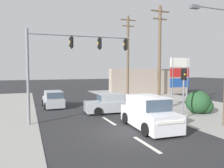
# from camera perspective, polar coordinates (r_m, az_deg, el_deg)

# --- Properties ---
(ground_plane) EXTENTS (140.00, 140.00, 0.00)m
(ground_plane) POSITION_cam_1_polar(r_m,az_deg,el_deg) (12.29, 4.18, -12.60)
(ground_plane) COLOR #28282B
(lane_dash_near) EXTENTS (0.20, 2.40, 0.01)m
(lane_dash_near) POSITION_cam_1_polar(r_m,az_deg,el_deg) (10.60, 8.98, -15.30)
(lane_dash_near) COLOR silver
(lane_dash_near) RESTS_ON ground
(lane_dash_mid) EXTENTS (0.20, 2.40, 0.01)m
(lane_dash_mid) POSITION_cam_1_polar(r_m,az_deg,el_deg) (14.97, -0.81, -9.61)
(lane_dash_mid) COLOR silver
(lane_dash_mid) RESTS_ON ground
(lane_dash_far) EXTENTS (0.20, 2.40, 0.01)m
(lane_dash_far) POSITION_cam_1_polar(r_m,az_deg,el_deg) (19.63, -5.93, -6.43)
(lane_dash_far) COLOR silver
(lane_dash_far) RESTS_ON ground
(kerb_right_verge) EXTENTS (10.00, 44.00, 0.02)m
(kerb_right_verge) POSITION_cam_1_polar(r_m,az_deg,el_deg) (19.23, 26.59, -6.99)
(kerb_right_verge) COLOR gray
(kerb_right_verge) RESTS_ON ground
(utility_pole_midground_right) EXTENTS (1.80, 0.26, 8.88)m
(utility_pole_midground_right) POSITION_cam_1_polar(r_m,az_deg,el_deg) (19.36, 12.30, 7.25)
(utility_pole_midground_right) COLOR brown
(utility_pole_midground_right) RESTS_ON ground
(utility_pole_background_right) EXTENTS (1.80, 0.26, 9.32)m
(utility_pole_background_right) POSITION_cam_1_polar(r_m,az_deg,el_deg) (24.20, 4.17, 7.12)
(utility_pole_background_right) COLOR brown
(utility_pole_background_right) RESTS_ON ground
(traffic_signal_mast) EXTENTS (6.88, 0.63, 6.00)m
(traffic_signal_mast) POSITION_cam_1_polar(r_m,az_deg,el_deg) (14.62, -11.80, 7.17)
(traffic_signal_mast) COLOR slate
(traffic_signal_mast) RESTS_ON ground
(pedestal_signal_right_kerb) EXTENTS (0.44, 0.30, 3.56)m
(pedestal_signal_right_kerb) POSITION_cam_1_polar(r_m,az_deg,el_deg) (16.05, 18.22, -0.17)
(pedestal_signal_right_kerb) COLOR slate
(pedestal_signal_right_kerb) RESTS_ON ground
(shopping_plaza_sign) EXTENTS (2.10, 0.16, 4.60)m
(shopping_plaza_sign) POSITION_cam_1_polar(r_m,az_deg,el_deg) (21.42, 17.27, 2.28)
(shopping_plaza_sign) COLOR slate
(shopping_plaza_sign) RESTS_ON ground
(roadside_bush) EXTENTS (2.12, 1.82, 1.80)m
(roadside_bush) POSITION_cam_1_polar(r_m,az_deg,el_deg) (18.61, 21.89, -4.60)
(roadside_bush) COLOR #234C28
(roadside_bush) RESTS_ON ground
(shopfront_wall_far) EXTENTS (12.00, 1.00, 3.60)m
(shopfront_wall_far) POSITION_cam_1_polar(r_m,az_deg,el_deg) (31.17, 9.89, 0.60)
(shopfront_wall_far) COLOR #A39384
(shopfront_wall_far) RESTS_ON ground
(sedan_oncoming_near) EXTENTS (4.33, 2.09, 1.56)m
(sedan_oncoming_near) POSITION_cam_1_polar(r_m,az_deg,el_deg) (17.68, -0.23, -5.24)
(sedan_oncoming_near) COLOR #A3A8AD
(sedan_oncoming_near) RESTS_ON ground
(hatchback_kerbside_parked) EXTENTS (1.84, 3.67, 1.53)m
(hatchback_kerbside_parked) POSITION_cam_1_polar(r_m,az_deg,el_deg) (20.94, -15.11, -3.97)
(hatchback_kerbside_parked) COLOR #A3A8AD
(hatchback_kerbside_parked) RESTS_ON ground
(suv_oncoming_mid) EXTENTS (2.23, 4.62, 1.90)m
(suv_oncoming_mid) POSITION_cam_1_polar(r_m,az_deg,el_deg) (13.23, 9.52, -7.53)
(suv_oncoming_mid) COLOR silver
(suv_oncoming_mid) RESTS_ON ground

